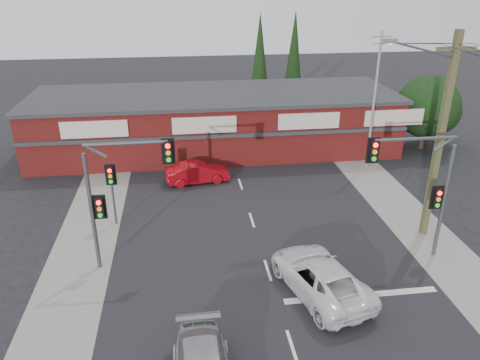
{
  "coord_description": "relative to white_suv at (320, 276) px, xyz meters",
  "views": [
    {
      "loc": [
        -3.5,
        -16.41,
        12.22
      ],
      "look_at": [
        -0.96,
        3.0,
        3.5
      ],
      "focal_mm": 35.0,
      "sensor_mm": 36.0,
      "label": 1
    }
  ],
  "objects": [
    {
      "name": "ground",
      "position": [
        -1.85,
        1.0,
        -0.75
      ],
      "size": [
        120.0,
        120.0,
        0.0
      ],
      "primitive_type": "plane",
      "color": "black",
      "rests_on": "ground"
    },
    {
      "name": "road_strip",
      "position": [
        -1.85,
        6.0,
        -0.74
      ],
      "size": [
        14.0,
        70.0,
        0.01
      ],
      "primitive_type": "cube",
      "color": "black",
      "rests_on": "ground"
    },
    {
      "name": "verge_left",
      "position": [
        -10.35,
        6.0,
        -0.74
      ],
      "size": [
        3.0,
        70.0,
        0.02
      ],
      "primitive_type": "cube",
      "color": "gray",
      "rests_on": "ground"
    },
    {
      "name": "verge_right",
      "position": [
        6.65,
        6.0,
        -0.74
      ],
      "size": [
        3.0,
        70.0,
        0.02
      ],
      "primitive_type": "cube",
      "color": "gray",
      "rests_on": "ground"
    },
    {
      "name": "stop_line",
      "position": [
        1.65,
        -0.5,
        -0.73
      ],
      "size": [
        6.5,
        0.35,
        0.01
      ],
      "primitive_type": "cube",
      "color": "silver",
      "rests_on": "ground"
    },
    {
      "name": "white_suv",
      "position": [
        0.0,
        0.0,
        0.0
      ],
      "size": [
        3.82,
        5.84,
        1.49
      ],
      "primitive_type": "imported",
      "rotation": [
        0.0,
        0.0,
        3.41
      ],
      "color": "silver",
      "rests_on": "ground"
    },
    {
      "name": "red_sedan",
      "position": [
        -4.49,
        11.83,
        -0.09
      ],
      "size": [
        4.15,
        1.95,
        1.31
      ],
      "primitive_type": "imported",
      "rotation": [
        0.0,
        0.0,
        1.72
      ],
      "color": "#970910",
      "rests_on": "ground"
    },
    {
      "name": "lane_dashes",
      "position": [
        -1.85,
        1.75,
        -0.73
      ],
      "size": [
        0.12,
        39.11,
        0.01
      ],
      "color": "silver",
      "rests_on": "ground"
    },
    {
      "name": "shop_building",
      "position": [
        -2.84,
        17.98,
        1.39
      ],
      "size": [
        27.3,
        8.4,
        4.22
      ],
      "color": "#460E0E",
      "rests_on": "ground"
    },
    {
      "name": "tree_cluster",
      "position": [
        12.84,
        16.44,
        2.15
      ],
      "size": [
        5.9,
        5.1,
        5.5
      ],
      "color": "#2D2116",
      "rests_on": "ground"
    },
    {
      "name": "conifer_near",
      "position": [
        1.65,
        25.0,
        4.73
      ],
      "size": [
        1.8,
        1.8,
        9.25
      ],
      "color": "#2D2116",
      "rests_on": "ground"
    },
    {
      "name": "conifer_far",
      "position": [
        5.15,
        27.0,
        4.73
      ],
      "size": [
        1.8,
        1.8,
        9.25
      ],
      "color": "#2D2116",
      "rests_on": "ground"
    },
    {
      "name": "traffic_mast_left",
      "position": [
        -8.27,
        3.0,
        3.18
      ],
      "size": [
        3.77,
        0.27,
        5.97
      ],
      "color": "#47494C",
      "rests_on": "ground"
    },
    {
      "name": "traffic_mast_right",
      "position": [
        5.01,
        2.0,
        3.2
      ],
      "size": [
        3.96,
        0.27,
        5.97
      ],
      "color": "#47494C",
      "rests_on": "ground"
    },
    {
      "name": "pedestal_signal",
      "position": [
        -9.05,
        7.0,
        1.66
      ],
      "size": [
        0.55,
        0.27,
        3.38
      ],
      "color": "#47494C",
      "rests_on": "ground"
    },
    {
      "name": "utility_pole",
      "position": [
        6.52,
        3.98,
        4.65
      ],
      "size": [
        4.38,
        0.59,
        10.0
      ],
      "color": "brown",
      "rests_on": "ground"
    },
    {
      "name": "steel_pole",
      "position": [
        7.15,
        13.0,
        3.96
      ],
      "size": [
        1.2,
        0.16,
        9.0
      ],
      "color": "gray",
      "rests_on": "ground"
    }
  ]
}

